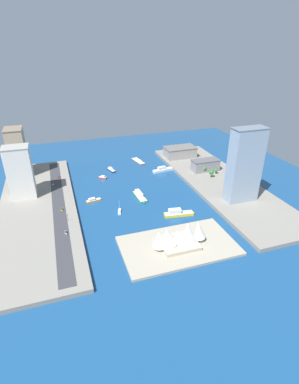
% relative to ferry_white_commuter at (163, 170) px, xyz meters
% --- Properties ---
extents(ground_plane, '(440.00, 440.00, 0.00)m').
position_rel_ferry_white_commuter_xyz_m(ground_plane, '(49.86, 53.40, -2.14)').
color(ground_plane, navy).
extents(quay_west, '(70.00, 240.00, 3.59)m').
position_rel_ferry_white_commuter_xyz_m(quay_west, '(-47.83, 53.40, -0.34)').
color(quay_west, gray).
rests_on(quay_west, ground_plane).
extents(quay_east, '(70.00, 240.00, 3.59)m').
position_rel_ferry_white_commuter_xyz_m(quay_east, '(147.55, 53.40, -0.34)').
color(quay_east, gray).
rests_on(quay_east, ground_plane).
extents(peninsula_point, '(89.30, 51.85, 2.00)m').
position_rel_ferry_white_commuter_xyz_m(peninsula_point, '(42.53, 146.37, -1.14)').
color(peninsula_point, '#A89E89').
rests_on(peninsula_point, ground_plane).
extents(road_strip, '(11.64, 228.00, 0.15)m').
position_rel_ferry_white_commuter_xyz_m(road_strip, '(128.03, 53.40, 1.53)').
color(road_strip, '#38383D').
rests_on(road_strip, quay_east).
extents(ferry_white_commuter, '(28.32, 9.92, 6.23)m').
position_rel_ferry_white_commuter_xyz_m(ferry_white_commuter, '(0.00, 0.00, 0.00)').
color(ferry_white_commuter, silver).
rests_on(ferry_white_commuter, ground_plane).
extents(ferry_green_doubledeck, '(8.79, 27.70, 5.60)m').
position_rel_ferry_white_commuter_xyz_m(ferry_green_doubledeck, '(47.57, 57.80, -0.08)').
color(ferry_green_doubledeck, '#2D8C4C').
rests_on(ferry_green_doubledeck, ground_plane).
extents(tugboat_red, '(10.31, 8.20, 3.54)m').
position_rel_ferry_white_commuter_xyz_m(tugboat_red, '(75.44, -1.60, -0.79)').
color(tugboat_red, red).
rests_on(tugboat_red, ground_plane).
extents(sailboat_small_white, '(5.36, 11.66, 11.72)m').
position_rel_ferry_white_commuter_xyz_m(sailboat_small_white, '(74.07, 80.24, -1.28)').
color(sailboat_small_white, white).
rests_on(sailboat_small_white, ground_plane).
extents(ferry_yellow_fast, '(29.32, 10.36, 7.01)m').
position_rel_ferry_white_commuter_xyz_m(ferry_yellow_fast, '(24.40, 103.11, 0.38)').
color(ferry_yellow_fast, yellow).
rests_on(ferry_yellow_fast, ground_plane).
extents(patrol_launch_navy, '(8.77, 16.42, 3.37)m').
position_rel_ferry_white_commuter_xyz_m(patrol_launch_navy, '(60.88, -21.75, -0.86)').
color(patrol_launch_navy, '#1E284C').
rests_on(patrol_launch_navy, ground_plane).
extents(barge_flat_brown, '(13.17, 27.86, 2.71)m').
position_rel_ferry_white_commuter_xyz_m(barge_flat_brown, '(19.93, -42.10, -1.12)').
color(barge_flat_brown, brown).
rests_on(barge_flat_brown, ground_plane).
extents(water_taxi_orange, '(16.20, 6.78, 3.83)m').
position_rel_ferry_white_commuter_xyz_m(water_taxi_orange, '(94.45, 51.29, -0.68)').
color(water_taxi_orange, orange).
rests_on(water_taxi_orange, ground_plane).
extents(carpark_squat_concrete, '(42.24, 24.48, 13.71)m').
position_rel_ferry_white_commuter_xyz_m(carpark_squat_concrete, '(-37.06, -32.57, 8.34)').
color(carpark_squat_concrete, gray).
rests_on(carpark_squat_concrete, quay_west).
extents(hotel_broad_white, '(24.40, 19.23, 52.36)m').
position_rel_ferry_white_commuter_xyz_m(hotel_broad_white, '(159.44, 24.56, 27.66)').
color(hotel_broad_white, silver).
rests_on(hotel_broad_white, quay_east).
extents(warehouse_low_gray, '(33.59, 15.53, 13.75)m').
position_rel_ferry_white_commuter_xyz_m(warehouse_low_gray, '(-46.70, 21.85, 8.36)').
color(warehouse_low_gray, gray).
rests_on(warehouse_low_gray, quay_west).
extents(tower_tall_glass, '(32.05, 15.14, 72.16)m').
position_rel_ferry_white_commuter_xyz_m(tower_tall_glass, '(-43.83, 99.57, 37.56)').
color(tower_tall_glass, '#8C9EB2').
rests_on(tower_tall_glass, quay_west).
extents(apartment_midrise_tan, '(19.35, 26.54, 55.25)m').
position_rel_ferry_white_commuter_xyz_m(apartment_midrise_tan, '(165.23, -35.54, 29.11)').
color(apartment_midrise_tan, tan).
rests_on(apartment_midrise_tan, quay_east).
extents(taxi_yellow_cab, '(1.91, 4.64, 1.48)m').
position_rel_ferry_white_commuter_xyz_m(taxi_yellow_cab, '(125.50, 65.75, 2.33)').
color(taxi_yellow_cab, black).
rests_on(taxi_yellow_cab, road_strip).
extents(van_white, '(1.95, 4.88, 1.58)m').
position_rel_ferry_white_commuter_xyz_m(van_white, '(131.54, 5.90, 2.37)').
color(van_white, black).
rests_on(van_white, road_strip).
extents(sedan_silver, '(1.95, 5.05, 1.53)m').
position_rel_ferry_white_commuter_xyz_m(sedan_silver, '(124.67, 105.49, 2.36)').
color(sedan_silver, black).
rests_on(sedan_silver, road_strip).
extents(pickup_red, '(2.15, 4.33, 1.59)m').
position_rel_ferry_white_commuter_xyz_m(pickup_red, '(124.54, -11.74, 2.39)').
color(pickup_red, black).
rests_on(pickup_red, road_strip).
extents(traffic_light_waterfront, '(0.36, 0.36, 6.50)m').
position_rel_ferry_white_commuter_xyz_m(traffic_light_waterfront, '(121.39, 86.32, 5.80)').
color(traffic_light_waterfront, black).
rests_on(traffic_light_waterfront, quay_east).
extents(opera_landmark, '(45.30, 24.96, 18.77)m').
position_rel_ferry_white_commuter_xyz_m(opera_landmark, '(43.42, 146.37, 8.01)').
color(opera_landmark, '#BCAD93').
rests_on(opera_landmark, peninsula_point).
extents(park_tree_cluster, '(16.56, 21.09, 9.54)m').
position_rel_ferry_white_commuter_xyz_m(park_tree_cluster, '(-45.01, 35.93, 7.20)').
color(park_tree_cluster, brown).
rests_on(park_tree_cluster, quay_west).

